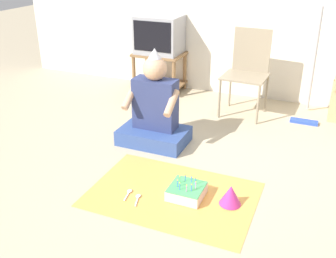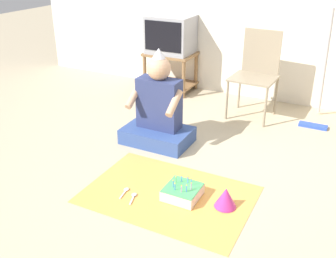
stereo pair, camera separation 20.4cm
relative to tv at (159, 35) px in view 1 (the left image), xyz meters
name	(u,v)px [view 1 (the left image)]	position (x,y,z in m)	size (l,w,h in m)	color
ground_plane	(194,187)	(1.15, -1.94, -0.71)	(16.00, 16.00, 0.00)	tan
tv_stand	(160,68)	(0.00, 0.00, -0.42)	(0.60, 0.44, 0.49)	olive
tv	(159,35)	(0.00, 0.00, 0.00)	(0.53, 0.43, 0.45)	#99999E
folding_chair	(248,67)	(1.16, -0.29, -0.19)	(0.47, 0.44, 0.90)	gray
dust_mop	(310,89)	(1.81, -0.25, -0.36)	(0.28, 0.43, 1.19)	#2D4CB2
person_seated	(155,113)	(0.55, -1.35, -0.42)	(0.62, 0.41, 0.89)	#334C8C
party_cloth	(172,194)	(1.04, -2.09, -0.71)	(1.22, 0.84, 0.01)	#EFA84C
birthday_cake	(187,191)	(1.14, -2.08, -0.66)	(0.25, 0.25, 0.15)	#F4E0C6
party_hat_blue	(231,195)	(1.46, -2.05, -0.63)	(0.16, 0.16, 0.15)	#CC338C
plastic_spoon_near	(129,192)	(0.73, -2.21, -0.70)	(0.04, 0.14, 0.01)	white
plastic_spoon_far	(138,197)	(0.82, -2.24, -0.70)	(0.06, 0.14, 0.01)	white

